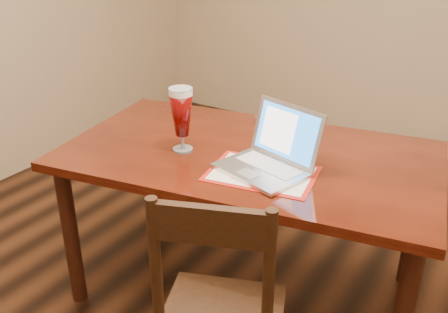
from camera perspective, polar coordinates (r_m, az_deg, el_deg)
The scene contains 1 object.
dining_table at distance 2.35m, azimuth 2.68°, elevation -1.39°, with size 1.85×1.25×1.10m.
Camera 1 is at (0.97, -1.65, 1.76)m, focal length 40.00 mm.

